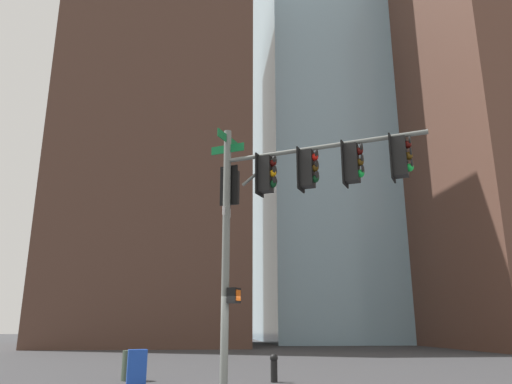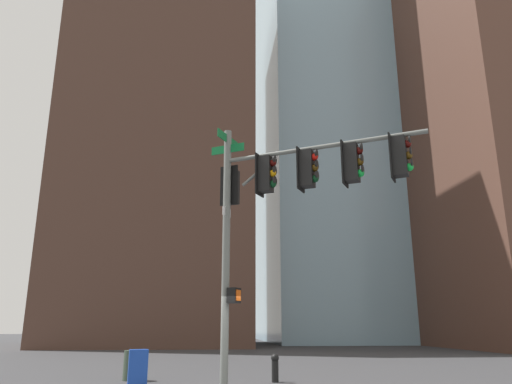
{
  "view_description": "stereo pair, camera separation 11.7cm",
  "coord_description": "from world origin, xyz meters",
  "px_view_note": "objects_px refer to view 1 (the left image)",
  "views": [
    {
      "loc": [
        -12.77,
        0.12,
        1.75
      ],
      "look_at": [
        0.01,
        -1.19,
        5.3
      ],
      "focal_mm": 34.02,
      "sensor_mm": 36.0,
      "label": 1
    },
    {
      "loc": [
        -12.78,
        -0.0,
        1.75
      ],
      "look_at": [
        0.01,
        -1.19,
        5.3
      ],
      "focal_mm": 34.02,
      "sensor_mm": 36.0,
      "label": 2
    }
  ],
  "objects_px": {
    "signal_pole_assembly": "(285,193)",
    "litter_bin": "(131,365)",
    "fire_hydrant": "(274,367)",
    "newspaper_box": "(137,368)"
  },
  "relations": [
    {
      "from": "signal_pole_assembly",
      "to": "newspaper_box",
      "type": "relative_size",
      "value": 6.9
    },
    {
      "from": "fire_hydrant",
      "to": "litter_bin",
      "type": "xyz_separation_m",
      "value": [
        0.96,
        4.67,
        0.0
      ]
    },
    {
      "from": "fire_hydrant",
      "to": "litter_bin",
      "type": "relative_size",
      "value": 0.92
    },
    {
      "from": "signal_pole_assembly",
      "to": "litter_bin",
      "type": "height_order",
      "value": "signal_pole_assembly"
    },
    {
      "from": "signal_pole_assembly",
      "to": "newspaper_box",
      "type": "height_order",
      "value": "signal_pole_assembly"
    },
    {
      "from": "fire_hydrant",
      "to": "newspaper_box",
      "type": "xyz_separation_m",
      "value": [
        -0.63,
        4.26,
        0.05
      ]
    },
    {
      "from": "signal_pole_assembly",
      "to": "litter_bin",
      "type": "bearing_deg",
      "value": 161.33
    },
    {
      "from": "fire_hydrant",
      "to": "newspaper_box",
      "type": "distance_m",
      "value": 4.31
    },
    {
      "from": "fire_hydrant",
      "to": "newspaper_box",
      "type": "height_order",
      "value": "newspaper_box"
    },
    {
      "from": "litter_bin",
      "to": "newspaper_box",
      "type": "distance_m",
      "value": 1.65
    }
  ]
}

